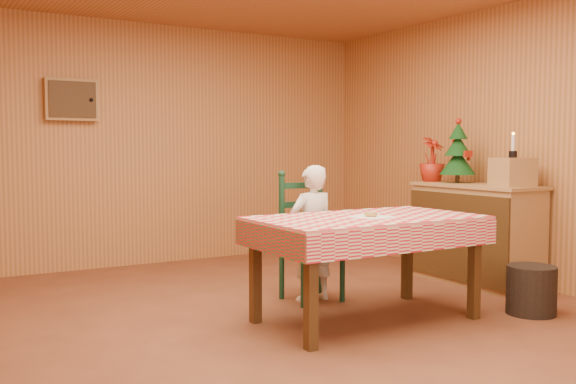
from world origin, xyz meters
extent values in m
plane|color=brown|center=(0.00, 0.00, 0.00)|extent=(6.00, 6.00, 0.00)
cube|color=#BB7D43|center=(0.00, 3.00, 1.30)|extent=(5.00, 0.10, 2.60)
cube|color=#BB7D43|center=(2.50, 0.00, 1.30)|extent=(0.10, 6.00, 2.60)
cube|color=tan|center=(-0.90, 2.94, 1.75)|extent=(0.52, 0.08, 0.42)
cube|color=#482D13|center=(-0.90, 2.90, 1.75)|extent=(0.46, 0.02, 0.36)
sphere|color=black|center=(-0.72, 2.88, 1.75)|extent=(0.04, 0.04, 0.04)
cube|color=#482D13|center=(0.51, -0.06, 0.72)|extent=(1.60, 0.90, 0.06)
cube|color=#482D13|center=(-0.21, -0.43, 0.34)|extent=(0.07, 0.07, 0.69)
cube|color=#482D13|center=(1.23, -0.43, 0.34)|extent=(0.07, 0.07, 0.69)
cube|color=#482D13|center=(-0.21, 0.31, 0.34)|extent=(0.07, 0.07, 0.69)
cube|color=#482D13|center=(1.23, 0.31, 0.34)|extent=(0.07, 0.07, 0.69)
cube|color=red|center=(0.51, -0.06, 0.76)|extent=(1.64, 0.94, 0.02)
cube|color=red|center=(0.51, -0.53, 0.66)|extent=(1.64, 0.02, 0.18)
cube|color=red|center=(0.51, 0.41, 0.66)|extent=(1.64, 0.02, 0.18)
cube|color=#335E2B|center=(-0.31, -0.06, 0.66)|extent=(0.02, 0.94, 0.18)
cube|color=#335E2B|center=(1.33, -0.06, 0.66)|extent=(0.02, 0.94, 0.18)
cube|color=#10321D|center=(0.51, 0.67, 0.43)|extent=(0.44, 0.40, 0.04)
cylinder|color=#10321D|center=(0.32, 0.50, 0.21)|extent=(0.04, 0.04, 0.41)
cylinder|color=#10321D|center=(0.70, 0.50, 0.21)|extent=(0.04, 0.04, 0.41)
cylinder|color=#10321D|center=(0.32, 0.84, 0.21)|extent=(0.04, 0.04, 0.41)
cylinder|color=#10321D|center=(0.70, 0.84, 0.21)|extent=(0.04, 0.04, 0.41)
cylinder|color=#10321D|center=(0.32, 0.84, 0.75)|extent=(0.05, 0.05, 0.60)
sphere|color=#10321D|center=(0.32, 0.84, 1.05)|extent=(0.06, 0.06, 0.06)
cylinder|color=#10321D|center=(0.70, 0.84, 0.75)|extent=(0.05, 0.05, 0.60)
sphere|color=#10321D|center=(0.70, 0.84, 1.05)|extent=(0.06, 0.06, 0.06)
cube|color=#10321D|center=(0.51, 0.84, 0.63)|extent=(0.38, 0.03, 0.05)
cube|color=#10321D|center=(0.51, 0.84, 0.79)|extent=(0.38, 0.03, 0.05)
cube|color=#10321D|center=(0.51, 0.84, 0.95)|extent=(0.38, 0.03, 0.05)
imported|color=white|center=(0.51, 0.67, 0.56)|extent=(0.41, 0.27, 1.12)
cube|color=white|center=(0.51, -0.11, 0.77)|extent=(0.33, 0.33, 0.00)
torus|color=#B38940|center=(0.51, -0.11, 0.79)|extent=(0.12, 0.12, 0.03)
cube|color=tan|center=(2.20, 0.45, 0.45)|extent=(0.50, 1.20, 0.90)
cube|color=tan|center=(2.20, 0.45, 0.92)|extent=(0.54, 1.24, 0.03)
cube|color=#482D13|center=(1.94, 0.45, 0.45)|extent=(0.02, 1.20, 0.80)
cube|color=tan|center=(2.20, 0.05, 1.06)|extent=(0.36, 0.36, 0.25)
cylinder|color=#482D13|center=(2.20, 0.70, 0.97)|extent=(0.04, 0.04, 0.08)
cone|color=#0C3611|center=(2.20, 0.70, 1.13)|extent=(0.34, 0.34, 0.24)
cone|color=#0C3611|center=(2.20, 0.70, 1.29)|extent=(0.26, 0.26, 0.20)
cone|color=#0C3611|center=(2.20, 0.70, 1.43)|extent=(0.18, 0.18, 0.16)
sphere|color=#A11D0E|center=(2.20, 0.70, 1.52)|extent=(0.06, 0.06, 0.06)
cube|color=#A11D0E|center=(2.18, 0.55, 1.21)|extent=(0.10, 0.02, 0.06)
sphere|color=#A11D0E|center=(2.28, 0.64, 1.16)|extent=(0.04, 0.04, 0.04)
sphere|color=#A11D0E|center=(2.13, 0.75, 1.23)|extent=(0.04, 0.04, 0.04)
sphere|color=#A11D0E|center=(2.24, 0.79, 1.33)|extent=(0.04, 0.04, 0.04)
imported|color=#A11D0E|center=(2.15, 1.00, 1.15)|extent=(0.28, 0.28, 0.45)
cylinder|color=black|center=(2.20, 0.05, 1.21)|extent=(0.07, 0.07, 0.06)
cylinder|color=white|center=(2.20, 0.05, 1.31)|extent=(0.03, 0.03, 0.14)
sphere|color=orange|center=(2.20, 0.05, 1.39)|extent=(0.02, 0.02, 0.02)
cylinder|color=black|center=(1.71, -0.57, 0.19)|extent=(0.45, 0.45, 0.37)
camera|label=1|loc=(-2.36, -3.75, 1.27)|focal=40.00mm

